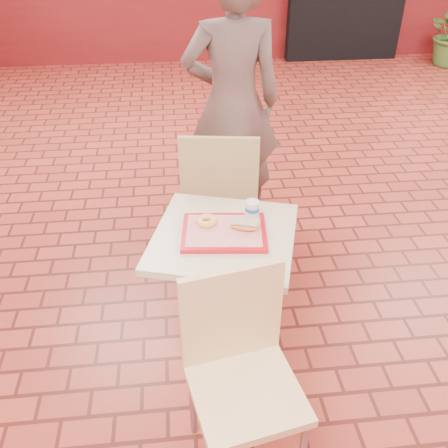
{
  "coord_description": "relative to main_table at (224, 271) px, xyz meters",
  "views": [
    {
      "loc": [
        -1.26,
        -2.28,
        2.09
      ],
      "look_at": [
        -1.06,
        -0.34,
        0.76
      ],
      "focal_mm": 40.0,
      "sensor_mm": 36.0,
      "label": 1
    }
  ],
  "objects": [
    {
      "name": "customer",
      "position": [
        0.18,
        1.2,
        0.43
      ],
      "size": [
        0.67,
        0.45,
        1.8
      ],
      "primitive_type": "imported",
      "rotation": [
        0.0,
        0.0,
        3.17
      ],
      "color": "brown",
      "rests_on": "ground"
    },
    {
      "name": "serving_tray",
      "position": [
        -0.0,
        -0.0,
        0.24
      ],
      "size": [
        0.4,
        0.31,
        0.02
      ],
      "rotation": [
        0.0,
        0.0,
        -0.11
      ],
      "color": "#B60D19",
      "rests_on": "main_table"
    },
    {
      "name": "chair_main_front",
      "position": [
        -0.0,
        -0.63,
        0.03
      ],
      "size": [
        0.49,
        0.49,
        0.91
      ],
      "rotation": [
        0.0,
        0.0,
        0.2
      ],
      "color": "#E7C48A",
      "rests_on": "ground"
    },
    {
      "name": "room_shell",
      "position": [
        1.06,
        0.34,
        1.03
      ],
      "size": [
        8.01,
        10.01,
        3.01
      ],
      "color": "maroon",
      "rests_on": "ground"
    },
    {
      "name": "wainscot_band",
      "position": [
        1.06,
        0.34,
        0.03
      ],
      "size": [
        8.0,
        10.0,
        1.0
      ],
      "color": "maroon",
      "rests_on": "ground"
    },
    {
      "name": "paper_cup",
      "position": [
        0.15,
        0.1,
        0.3
      ],
      "size": [
        0.07,
        0.07,
        0.09
      ],
      "rotation": [
        0.0,
        0.0,
        0.25
      ],
      "color": "silver",
      "rests_on": "serving_tray"
    },
    {
      "name": "ring_donut",
      "position": [
        -0.08,
        0.07,
        0.27
      ],
      "size": [
        0.11,
        0.11,
        0.03
      ],
      "primitive_type": "torus",
      "rotation": [
        0.0,
        0.0,
        0.14
      ],
      "color": "#F8BD5A",
      "rests_on": "serving_tray"
    },
    {
      "name": "long_john_donut",
      "position": [
        0.1,
        -0.0,
        0.27
      ],
      "size": [
        0.15,
        0.11,
        0.04
      ],
      "rotation": [
        0.0,
        0.0,
        -0.31
      ],
      "color": "#D6793E",
      "rests_on": "serving_tray"
    },
    {
      "name": "chair_main_back",
      "position": [
        0.05,
        0.65,
        0.07
      ],
      "size": [
        0.5,
        0.5,
        0.97
      ],
      "rotation": [
        0.0,
        0.0,
        3.0
      ],
      "color": "tan",
      "rests_on": "ground"
    },
    {
      "name": "main_table",
      "position": [
        0.0,
        0.0,
        0.0
      ],
      "size": [
        0.67,
        0.67,
        0.7
      ],
      "rotation": [
        0.0,
        0.0,
        -0.29
      ],
      "color": "beige",
      "rests_on": "ground"
    }
  ]
}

